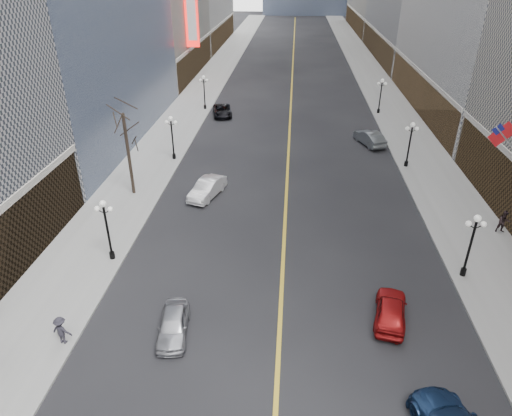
% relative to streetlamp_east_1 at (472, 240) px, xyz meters
% --- Properties ---
extents(sidewalk_east, '(6.00, 230.00, 0.15)m').
position_rel_streetlamp_east_1_xyz_m(sidewalk_east, '(2.20, 40.00, -2.83)').
color(sidewalk_east, gray).
rests_on(sidewalk_east, ground).
extents(sidewalk_west, '(6.00, 230.00, 0.15)m').
position_rel_streetlamp_east_1_xyz_m(sidewalk_west, '(-25.80, 40.00, -2.83)').
color(sidewalk_west, gray).
rests_on(sidewalk_west, ground).
extents(lane_line, '(0.25, 200.00, 0.02)m').
position_rel_streetlamp_east_1_xyz_m(lane_line, '(-11.80, 50.00, -2.89)').
color(lane_line, gold).
rests_on(lane_line, ground).
extents(streetlamp_east_1, '(1.26, 0.44, 4.52)m').
position_rel_streetlamp_east_1_xyz_m(streetlamp_east_1, '(0.00, 0.00, 0.00)').
color(streetlamp_east_1, black).
rests_on(streetlamp_east_1, sidewalk_east).
extents(streetlamp_east_2, '(1.26, 0.44, 4.52)m').
position_rel_streetlamp_east_1_xyz_m(streetlamp_east_2, '(0.00, 18.00, 0.00)').
color(streetlamp_east_2, black).
rests_on(streetlamp_east_2, sidewalk_east).
extents(streetlamp_east_3, '(1.26, 0.44, 4.52)m').
position_rel_streetlamp_east_1_xyz_m(streetlamp_east_3, '(0.00, 36.00, 0.00)').
color(streetlamp_east_3, black).
rests_on(streetlamp_east_3, sidewalk_east).
extents(streetlamp_west_1, '(1.26, 0.44, 4.52)m').
position_rel_streetlamp_east_1_xyz_m(streetlamp_west_1, '(-23.60, 0.00, 0.00)').
color(streetlamp_west_1, black).
rests_on(streetlamp_west_1, sidewalk_west).
extents(streetlamp_west_2, '(1.26, 0.44, 4.52)m').
position_rel_streetlamp_east_1_xyz_m(streetlamp_west_2, '(-23.60, 18.00, 0.00)').
color(streetlamp_west_2, black).
rests_on(streetlamp_west_2, sidewalk_west).
extents(streetlamp_west_3, '(1.26, 0.44, 4.52)m').
position_rel_streetlamp_east_1_xyz_m(streetlamp_west_3, '(-23.60, 36.00, 0.00)').
color(streetlamp_west_3, black).
rests_on(streetlamp_west_3, sidewalk_west).
extents(flag_5, '(2.87, 0.12, 2.87)m').
position_rel_streetlamp_east_1_xyz_m(flag_5, '(3.51, 7.00, 4.39)').
color(flag_5, '#B2B2B7').
rests_on(flag_5, ground).
extents(theatre_marquee, '(2.00, 0.55, 12.00)m').
position_rel_streetlamp_east_1_xyz_m(theatre_marquee, '(-27.68, 50.00, 9.10)').
color(theatre_marquee, red).
rests_on(theatre_marquee, ground).
extents(tree_west_far, '(3.60, 3.60, 7.92)m').
position_rel_streetlamp_east_1_xyz_m(tree_west_far, '(-25.30, 10.00, 3.34)').
color(tree_west_far, '#2D231C').
rests_on(tree_west_far, sidewalk_west).
extents(car_nb_near, '(2.07, 4.14, 1.36)m').
position_rel_streetlamp_east_1_xyz_m(car_nb_near, '(-17.66, -6.63, -2.22)').
color(car_nb_near, '#A5A7AD').
rests_on(car_nb_near, ground).
extents(car_nb_mid, '(2.99, 4.97, 1.55)m').
position_rel_streetlamp_east_1_xyz_m(car_nb_mid, '(-18.71, 10.11, -2.13)').
color(car_nb_mid, '#BCBCBF').
rests_on(car_nb_mid, ground).
extents(car_nb_far, '(3.28, 5.37, 1.39)m').
position_rel_streetlamp_east_1_xyz_m(car_nb_far, '(-20.80, 33.43, -2.21)').
color(car_nb_far, black).
rests_on(car_nb_far, ground).
extents(car_sb_mid, '(2.55, 4.54, 1.46)m').
position_rel_streetlamp_east_1_xyz_m(car_sb_mid, '(-5.50, -4.52, -2.17)').
color(car_sb_mid, maroon).
rests_on(car_sb_mid, ground).
extents(car_sb_far, '(3.30, 5.12, 1.59)m').
position_rel_streetlamp_east_1_xyz_m(car_sb_far, '(-2.80, 24.17, -2.11)').
color(car_sb_far, '#575C60').
rests_on(car_sb_far, ground).
extents(ped_east_walk, '(0.88, 0.50, 1.79)m').
position_rel_streetlamp_east_1_xyz_m(ped_east_walk, '(4.60, 5.76, -1.86)').
color(ped_east_walk, black).
rests_on(ped_east_walk, sidewalk_east).
extents(ped_west_walk, '(1.15, 0.62, 1.69)m').
position_rel_streetlamp_east_1_xyz_m(ped_west_walk, '(-23.40, -7.88, -1.91)').
color(ped_west_walk, '#24222B').
rests_on(ped_west_walk, sidewalk_west).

